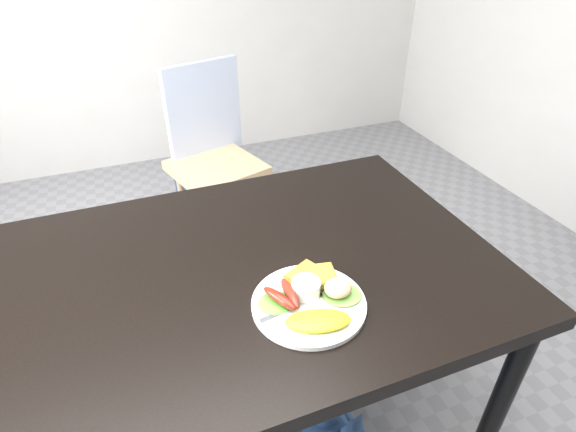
% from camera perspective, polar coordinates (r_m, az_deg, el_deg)
% --- Properties ---
extents(dining_table, '(1.20, 0.80, 0.04)m').
position_cam_1_polar(dining_table, '(1.07, -5.66, -7.16)').
color(dining_table, black).
rests_on(dining_table, ground).
extents(dining_chair, '(0.47, 0.47, 0.04)m').
position_cam_1_polar(dining_chair, '(2.14, -9.07, 6.01)').
color(dining_chair, tan).
rests_on(dining_chair, ground).
extents(person, '(0.63, 0.44, 1.71)m').
position_cam_1_polar(person, '(1.49, -6.20, 10.86)').
color(person, navy).
rests_on(person, ground).
extents(plate, '(0.24, 0.24, 0.01)m').
position_cam_1_polar(plate, '(0.96, 2.65, -11.07)').
color(plate, white).
rests_on(plate, dining_table).
extents(lettuce_left, '(0.09, 0.08, 0.01)m').
position_cam_1_polar(lettuce_left, '(0.94, -1.53, -10.95)').
color(lettuce_left, '#359320').
rests_on(lettuce_left, plate).
extents(lettuce_right, '(0.10, 0.09, 0.01)m').
position_cam_1_polar(lettuce_right, '(0.97, 6.88, -9.86)').
color(lettuce_right, green).
rests_on(lettuce_right, plate).
extents(omelette, '(0.14, 0.09, 0.02)m').
position_cam_1_polar(omelette, '(0.90, 3.84, -13.12)').
color(omelette, yellow).
rests_on(omelette, plate).
extents(sausage_a, '(0.06, 0.09, 0.02)m').
position_cam_1_polar(sausage_a, '(0.93, -1.06, -10.40)').
color(sausage_a, '#62210B').
rests_on(sausage_a, lettuce_left).
extents(sausage_b, '(0.02, 0.09, 0.02)m').
position_cam_1_polar(sausage_b, '(0.94, 0.27, -9.79)').
color(sausage_b, maroon).
rests_on(sausage_b, lettuce_left).
extents(ramekin, '(0.08, 0.08, 0.04)m').
position_cam_1_polar(ramekin, '(0.95, 2.28, -9.18)').
color(ramekin, white).
rests_on(ramekin, plate).
extents(toast_a, '(0.11, 0.11, 0.01)m').
position_cam_1_polar(toast_a, '(1.00, 2.61, -7.75)').
color(toast_a, brown).
rests_on(toast_a, plate).
extents(toast_b, '(0.08, 0.08, 0.01)m').
position_cam_1_polar(toast_b, '(0.98, 4.04, -7.62)').
color(toast_b, olive).
rests_on(toast_b, toast_a).
extents(potato_salad, '(0.06, 0.06, 0.03)m').
position_cam_1_polar(potato_salad, '(0.95, 6.35, -9.07)').
color(potato_salad, beige).
rests_on(potato_salad, lettuce_right).
extents(fork, '(0.16, 0.04, 0.00)m').
position_cam_1_polar(fork, '(0.94, 0.74, -11.52)').
color(fork, '#ADAFB7').
rests_on(fork, plate).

